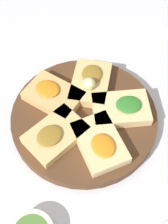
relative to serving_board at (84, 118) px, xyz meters
The scene contains 7 objects.
ground_plane 0.01m from the serving_board, ahead, with size 3.00×3.00×0.00m, color silver.
serving_board is the anchor object (origin of this frame).
focaccia_slice_0 0.08m from the serving_board, 167.10° to the left, with size 0.13×0.10×0.03m.
focaccia_slice_1 0.08m from the serving_board, 120.34° to the right, with size 0.13×0.14×0.03m.
focaccia_slice_2 0.08m from the serving_board, 46.64° to the right, with size 0.14×0.14×0.04m.
focaccia_slice_3 0.08m from the serving_board, 21.48° to the left, with size 0.14×0.12×0.03m.
focaccia_slice_4 0.08m from the serving_board, 97.79° to the left, with size 0.09×0.13×0.03m.
Camera 1 is at (-0.28, 0.21, 0.58)m, focal length 50.00 mm.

